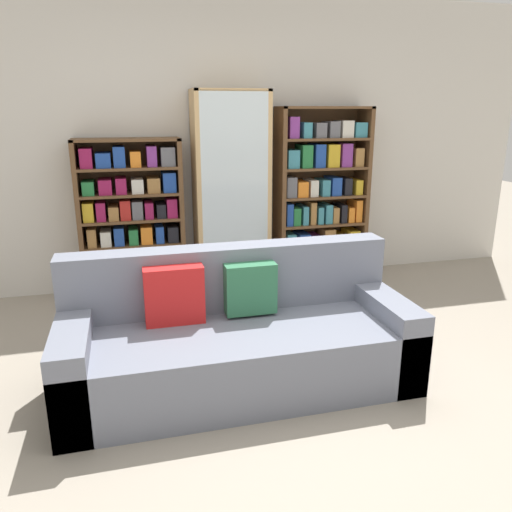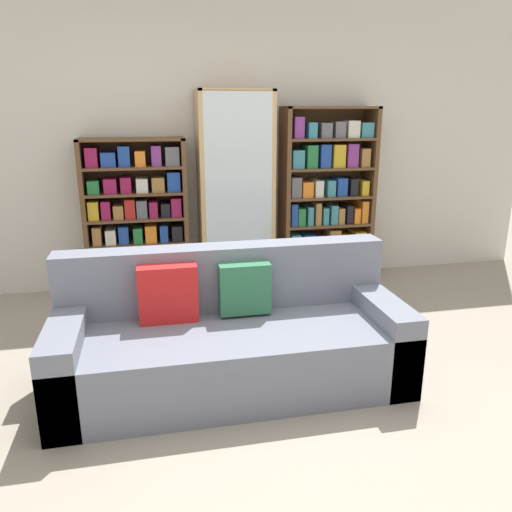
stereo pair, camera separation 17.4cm
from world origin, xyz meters
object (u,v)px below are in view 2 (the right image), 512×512
object	(u,v)px
couch	(231,339)
wine_bottle	(303,282)
display_cabinet	(236,193)
bookshelf_left	(137,219)
bookshelf_right	(326,199)

from	to	relation	value
couch	wine_bottle	size ratio (longest dim) A/B	5.60
display_cabinet	wine_bottle	world-z (taller)	display_cabinet
bookshelf_left	bookshelf_right	distance (m)	1.83
bookshelf_left	display_cabinet	world-z (taller)	display_cabinet
display_cabinet	wine_bottle	bearing A→B (deg)	-42.50
bookshelf_left	bookshelf_right	world-z (taller)	bookshelf_right
bookshelf_left	display_cabinet	distance (m)	0.94
display_cabinet	couch	bearing A→B (deg)	-100.96
wine_bottle	couch	bearing A→B (deg)	-124.03
display_cabinet	bookshelf_right	xyz separation A→B (m)	(0.91, 0.02, -0.09)
bookshelf_right	bookshelf_left	bearing A→B (deg)	-179.99
couch	bookshelf_right	size ratio (longest dim) A/B	1.25
display_cabinet	bookshelf_left	bearing A→B (deg)	178.98
bookshelf_right	wine_bottle	bearing A→B (deg)	-127.00
couch	bookshelf_left	bearing A→B (deg)	107.64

